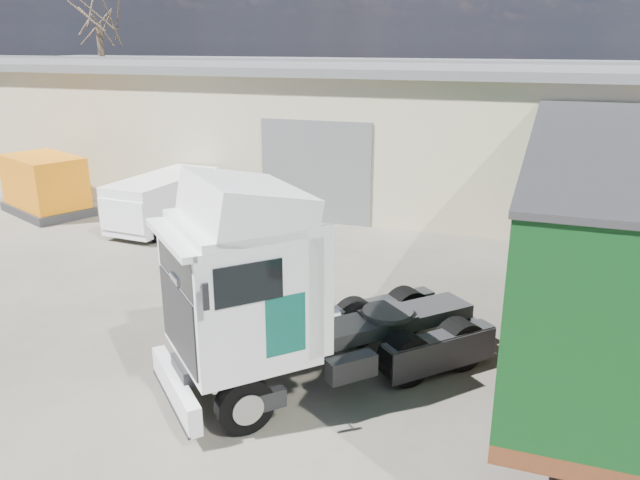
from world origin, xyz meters
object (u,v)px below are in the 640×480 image
(tractor_unit, at_px, (281,301))
(box_trailer, at_px, (596,217))
(panel_van, at_px, (160,202))
(orange_skip, at_px, (46,189))
(bare_tree, at_px, (97,6))

(tractor_unit, distance_m, box_trailer, 6.82)
(box_trailer, height_order, panel_van, box_trailer)
(tractor_unit, distance_m, orange_skip, 15.53)
(tractor_unit, relative_size, box_trailer, 0.44)
(bare_tree, relative_size, orange_skip, 2.38)
(bare_tree, bearing_deg, tractor_unit, -47.41)
(bare_tree, xyz_separation_m, panel_van, (11.24, -12.47, -7.00))
(bare_tree, distance_m, box_trailer, 30.04)
(tractor_unit, bearing_deg, box_trailer, 80.76)
(tractor_unit, relative_size, orange_skip, 1.48)
(bare_tree, height_order, orange_skip, bare_tree)
(tractor_unit, bearing_deg, panel_van, 177.52)
(box_trailer, xyz_separation_m, panel_van, (-13.20, 4.21, -1.81))
(bare_tree, bearing_deg, orange_skip, -63.24)
(tractor_unit, height_order, panel_van, tractor_unit)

